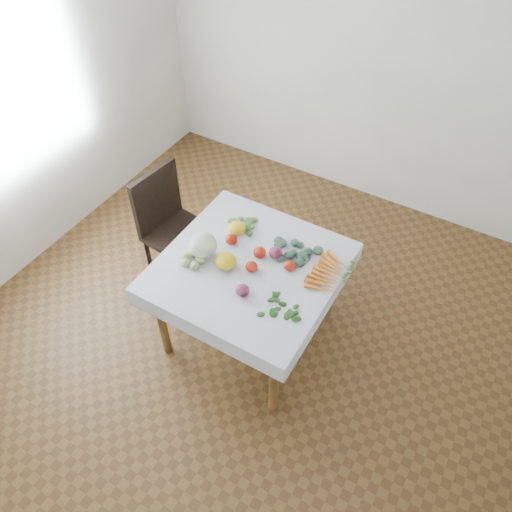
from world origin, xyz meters
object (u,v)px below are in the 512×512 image
at_px(table, 249,276).
at_px(carrot_bunch, 329,274).
at_px(cabbage, 203,245).
at_px(chair, 170,221).
at_px(heirloom_back, 237,228).

height_order(table, carrot_bunch, carrot_bunch).
relative_size(table, cabbage, 5.39).
bearing_deg(chair, table, -15.24).
bearing_deg(table, carrot_bunch, 20.64).
xyz_separation_m(cabbage, carrot_bunch, (0.79, 0.25, -0.07)).
height_order(chair, heirloom_back, chair).
relative_size(table, carrot_bunch, 2.71).
distance_m(cabbage, carrot_bunch, 0.83).
bearing_deg(heirloom_back, cabbage, -105.67).
distance_m(table, carrot_bunch, 0.53).
height_order(chair, carrot_bunch, chair).
relative_size(heirloom_back, carrot_bunch, 0.32).
bearing_deg(carrot_bunch, table, -159.36).
height_order(cabbage, carrot_bunch, cabbage).
xyz_separation_m(table, carrot_bunch, (0.48, 0.18, 0.12)).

